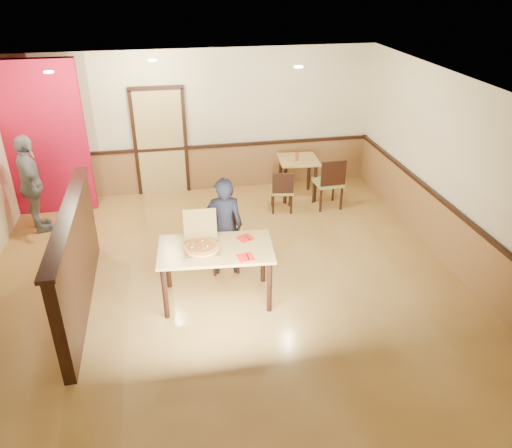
{
  "coord_description": "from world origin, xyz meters",
  "views": [
    {
      "loc": [
        -0.72,
        -6.13,
        4.23
      ],
      "look_at": [
        0.45,
        0.0,
        0.92
      ],
      "focal_mm": 35.0,
      "sensor_mm": 36.0,
      "label": 1
    }
  ],
  "objects_px": {
    "side_chair_right": "(330,181)",
    "main_table": "(216,255)",
    "side_table": "(298,167)",
    "passerby": "(32,185)",
    "pizza_box": "(202,245)",
    "diner_chair": "(224,240)",
    "condiment": "(297,157)",
    "diner": "(224,227)",
    "side_chair_left": "(282,189)"
  },
  "relations": [
    {
      "from": "pizza_box",
      "to": "condiment",
      "type": "height_order",
      "value": "pizza_box"
    },
    {
      "from": "side_chair_right",
      "to": "diner",
      "type": "bearing_deg",
      "value": 36.61
    },
    {
      "from": "side_chair_right",
      "to": "side_table",
      "type": "relative_size",
      "value": 1.26
    },
    {
      "from": "side_chair_right",
      "to": "main_table",
      "type": "bearing_deg",
      "value": 42.93
    },
    {
      "from": "pizza_box",
      "to": "condiment",
      "type": "relative_size",
      "value": 3.26
    },
    {
      "from": "passerby",
      "to": "pizza_box",
      "type": "height_order",
      "value": "passerby"
    },
    {
      "from": "passerby",
      "to": "pizza_box",
      "type": "distance_m",
      "value": 3.7
    },
    {
      "from": "main_table",
      "to": "side_chair_right",
      "type": "distance_m",
      "value": 3.5
    },
    {
      "from": "condiment",
      "to": "side_table",
      "type": "bearing_deg",
      "value": 57.93
    },
    {
      "from": "condiment",
      "to": "side_chair_right",
      "type": "bearing_deg",
      "value": -46.18
    },
    {
      "from": "side_chair_left",
      "to": "side_chair_right",
      "type": "height_order",
      "value": "side_chair_right"
    },
    {
      "from": "main_table",
      "to": "side_table",
      "type": "height_order",
      "value": "main_table"
    },
    {
      "from": "main_table",
      "to": "pizza_box",
      "type": "xyz_separation_m",
      "value": [
        -0.18,
        0.01,
        0.17
      ]
    },
    {
      "from": "diner_chair",
      "to": "passerby",
      "type": "distance_m",
      "value": 3.55
    },
    {
      "from": "side_chair_right",
      "to": "passerby",
      "type": "xyz_separation_m",
      "value": [
        -5.27,
        0.11,
        0.31
      ]
    },
    {
      "from": "diner_chair",
      "to": "side_table",
      "type": "height_order",
      "value": "diner_chair"
    },
    {
      "from": "diner_chair",
      "to": "side_table",
      "type": "xyz_separation_m",
      "value": [
        1.78,
        2.32,
        0.14
      ]
    },
    {
      "from": "side_chair_right",
      "to": "condiment",
      "type": "distance_m",
      "value": 0.81
    },
    {
      "from": "side_chair_left",
      "to": "pizza_box",
      "type": "relative_size",
      "value": 1.51
    },
    {
      "from": "main_table",
      "to": "side_chair_left",
      "type": "height_order",
      "value": "side_chair_left"
    },
    {
      "from": "side_chair_right",
      "to": "side_table",
      "type": "bearing_deg",
      "value": -56.76
    },
    {
      "from": "side_table",
      "to": "passerby",
      "type": "height_order",
      "value": "passerby"
    },
    {
      "from": "side_chair_left",
      "to": "pizza_box",
      "type": "xyz_separation_m",
      "value": [
        -1.71,
        -2.5,
        0.43
      ]
    },
    {
      "from": "main_table",
      "to": "side_table",
      "type": "xyz_separation_m",
      "value": [
        1.99,
        3.12,
        -0.09
      ]
    },
    {
      "from": "diner",
      "to": "condiment",
      "type": "height_order",
      "value": "diner"
    },
    {
      "from": "pizza_box",
      "to": "diner_chair",
      "type": "bearing_deg",
      "value": 65.99
    },
    {
      "from": "side_chair_left",
      "to": "diner",
      "type": "xyz_separation_m",
      "value": [
        -1.32,
        -1.85,
        0.32
      ]
    },
    {
      "from": "side_table",
      "to": "condiment",
      "type": "height_order",
      "value": "condiment"
    },
    {
      "from": "side_chair_left",
      "to": "diner",
      "type": "bearing_deg",
      "value": 63.84
    },
    {
      "from": "diner_chair",
      "to": "side_table",
      "type": "relative_size",
      "value": 1.09
    },
    {
      "from": "side_chair_right",
      "to": "condiment",
      "type": "height_order",
      "value": "side_chair_right"
    },
    {
      "from": "diner_chair",
      "to": "side_chair_right",
      "type": "bearing_deg",
      "value": 38.41
    },
    {
      "from": "main_table",
      "to": "side_table",
      "type": "bearing_deg",
      "value": 62.14
    },
    {
      "from": "main_table",
      "to": "side_chair_right",
      "type": "bearing_deg",
      "value": 50.29
    },
    {
      "from": "side_chair_right",
      "to": "pizza_box",
      "type": "relative_size",
      "value": 1.85
    },
    {
      "from": "side_table",
      "to": "passerby",
      "type": "bearing_deg",
      "value": -173.87
    },
    {
      "from": "condiment",
      "to": "pizza_box",
      "type": "bearing_deg",
      "value": -124.98
    },
    {
      "from": "pizza_box",
      "to": "main_table",
      "type": "bearing_deg",
      "value": -1.86
    },
    {
      "from": "main_table",
      "to": "diner_chair",
      "type": "distance_m",
      "value": 0.87
    },
    {
      "from": "pizza_box",
      "to": "side_chair_left",
      "type": "bearing_deg",
      "value": 57.94
    },
    {
      "from": "diner",
      "to": "passerby",
      "type": "relative_size",
      "value": 0.9
    },
    {
      "from": "side_table",
      "to": "diner_chair",
      "type": "bearing_deg",
      "value": -127.5
    },
    {
      "from": "side_chair_right",
      "to": "side_table",
      "type": "xyz_separation_m",
      "value": [
        -0.45,
        0.62,
        0.07
      ]
    },
    {
      "from": "side_chair_right",
      "to": "condiment",
      "type": "bearing_deg",
      "value": -48.92
    },
    {
      "from": "main_table",
      "to": "diner_chair",
      "type": "relative_size",
      "value": 1.84
    },
    {
      "from": "side_chair_right",
      "to": "passerby",
      "type": "bearing_deg",
      "value": -3.91
    },
    {
      "from": "condiment",
      "to": "diner_chair",
      "type": "bearing_deg",
      "value": -127.71
    },
    {
      "from": "diner_chair",
      "to": "side_table",
      "type": "bearing_deg",
      "value": 53.74
    },
    {
      "from": "diner",
      "to": "passerby",
      "type": "distance_m",
      "value": 3.6
    },
    {
      "from": "passerby",
      "to": "condiment",
      "type": "relative_size",
      "value": 10.35
    }
  ]
}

